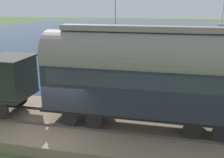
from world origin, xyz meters
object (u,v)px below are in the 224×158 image
at_px(rowboat_mid_harbor, 3,71).
at_px(passenger_coach, 145,73).
at_px(rowboat_near_shore, 82,68).
at_px(sailboat_green, 221,29).
at_px(sailboat_navy, 115,53).

bearing_deg(rowboat_mid_harbor, passenger_coach, -111.55).
height_order(passenger_coach, rowboat_near_shore, passenger_coach).
xyz_separation_m(sailboat_green, rowboat_near_shore, (-36.51, 17.96, -0.64)).
xyz_separation_m(sailboat_navy, rowboat_mid_harbor, (-8.78, 8.24, -0.41)).
bearing_deg(sailboat_navy, passenger_coach, -134.64).
bearing_deg(passenger_coach, rowboat_mid_harbor, 57.45).
bearing_deg(rowboat_mid_harbor, sailboat_green, -20.60).
relative_size(sailboat_green, rowboat_mid_harbor, 4.15).
height_order(passenger_coach, sailboat_navy, sailboat_navy).
relative_size(passenger_coach, sailboat_green, 1.04).
distance_m(rowboat_near_shore, rowboat_mid_harbor, 6.98).
distance_m(sailboat_navy, sailboat_green, 34.63).
xyz_separation_m(passenger_coach, sailboat_green, (47.95, -11.00, -2.30)).
bearing_deg(rowboat_near_shore, sailboat_navy, -27.87).
distance_m(passenger_coach, rowboat_mid_harbor, 16.01).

